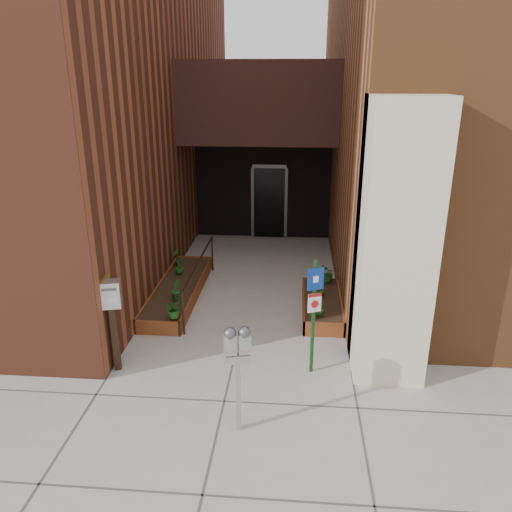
# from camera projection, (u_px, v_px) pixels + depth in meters

# --- Properties ---
(ground) EXTENTS (80.00, 80.00, 0.00)m
(ground) POSITION_uv_depth(u_px,v_px,m) (232.00, 365.00, 8.49)
(ground) COLOR #9E9991
(ground) RESTS_ON ground
(architecture) EXTENTS (20.00, 14.60, 10.00)m
(architecture) POSITION_uv_depth(u_px,v_px,m) (256.00, 62.00, 13.25)
(architecture) COLOR brown
(architecture) RESTS_ON ground
(planter_left) EXTENTS (0.90, 3.60, 0.30)m
(planter_left) POSITION_uv_depth(u_px,v_px,m) (179.00, 291.00, 11.09)
(planter_left) COLOR brown
(planter_left) RESTS_ON ground
(planter_right) EXTENTS (0.80, 2.20, 0.30)m
(planter_right) POSITION_uv_depth(u_px,v_px,m) (322.00, 306.00, 10.38)
(planter_right) COLOR brown
(planter_right) RESTS_ON ground
(handrail) EXTENTS (0.04, 3.34, 0.90)m
(handrail) POSITION_uv_depth(u_px,v_px,m) (199.00, 267.00, 10.79)
(handrail) COLOR black
(handrail) RESTS_ON ground
(parking_meter) EXTENTS (0.37, 0.20, 1.60)m
(parking_meter) POSITION_uv_depth(u_px,v_px,m) (238.00, 352.00, 6.54)
(parking_meter) COLOR #A0A0A2
(parking_meter) RESTS_ON ground
(sign_post) EXTENTS (0.26, 0.12, 1.99)m
(sign_post) POSITION_uv_depth(u_px,v_px,m) (314.00, 305.00, 7.89)
(sign_post) COLOR #163E1A
(sign_post) RESTS_ON ground
(payment_dropbox) EXTENTS (0.36, 0.31, 1.60)m
(payment_dropbox) POSITION_uv_depth(u_px,v_px,m) (112.00, 307.00, 8.00)
(payment_dropbox) COLOR black
(payment_dropbox) RESTS_ON ground
(shrub_left_a) EXTENTS (0.50, 0.50, 0.39)m
(shrub_left_a) POSITION_uv_depth(u_px,v_px,m) (174.00, 308.00, 9.44)
(shrub_left_a) COLOR #255B1A
(shrub_left_a) RESTS_ON planter_left
(shrub_left_b) EXTENTS (0.26, 0.26, 0.41)m
(shrub_left_b) POSITION_uv_depth(u_px,v_px,m) (175.00, 290.00, 10.23)
(shrub_left_b) COLOR #1A5B1D
(shrub_left_b) RESTS_ON planter_left
(shrub_left_c) EXTENTS (0.24, 0.24, 0.35)m
(shrub_left_c) POSITION_uv_depth(u_px,v_px,m) (179.00, 266.00, 11.57)
(shrub_left_c) COLOR #1B5016
(shrub_left_c) RESTS_ON planter_left
(shrub_left_d) EXTENTS (0.30, 0.30, 0.40)m
(shrub_left_d) POSITION_uv_depth(u_px,v_px,m) (177.00, 257.00, 12.09)
(shrub_left_d) COLOR #1B5017
(shrub_left_d) RESTS_ON planter_left
(shrub_right_a) EXTENTS (0.27, 0.27, 0.36)m
(shrub_right_a) POSITION_uv_depth(u_px,v_px,m) (320.00, 306.00, 9.56)
(shrub_right_a) COLOR #1C5016
(shrub_right_a) RESTS_ON planter_right
(shrub_right_b) EXTENTS (0.26, 0.26, 0.35)m
(shrub_right_b) POSITION_uv_depth(u_px,v_px,m) (323.00, 287.00, 10.41)
(shrub_right_b) COLOR #215518
(shrub_right_b) RESTS_ON planter_right
(shrub_right_c) EXTENTS (0.40, 0.40, 0.37)m
(shrub_right_c) POSITION_uv_depth(u_px,v_px,m) (328.00, 274.00, 11.09)
(shrub_right_c) COLOR #1C5919
(shrub_right_c) RESTS_ON planter_right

